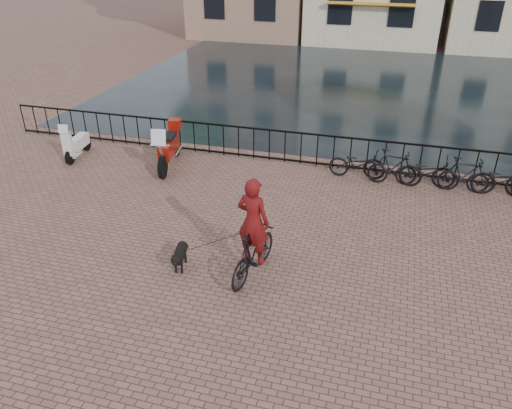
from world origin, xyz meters
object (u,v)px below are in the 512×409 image
(dog, at_px, (180,256))
(motorcycle, at_px, (169,142))
(cyclist, at_px, (253,235))
(scooter, at_px, (76,137))

(dog, distance_m, motorcycle, 5.37)
(cyclist, xyz_separation_m, motorcycle, (-3.98, 4.60, -0.22))
(dog, relative_size, scooter, 0.61)
(cyclist, height_order, motorcycle, cyclist)
(cyclist, bearing_deg, scooter, -20.89)
(motorcycle, distance_m, scooter, 3.10)
(dog, bearing_deg, motorcycle, 105.30)
(motorcycle, relative_size, scooter, 1.52)
(cyclist, xyz_separation_m, dog, (-1.56, -0.18, -0.71))
(cyclist, bearing_deg, dog, 17.73)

